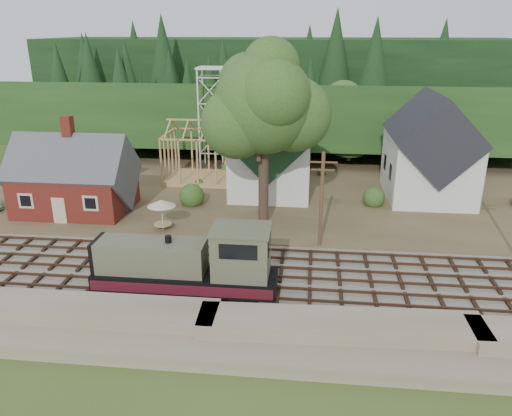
# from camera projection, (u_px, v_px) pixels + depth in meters

# --- Properties ---
(ground) EXTENTS (140.00, 140.00, 0.00)m
(ground) POSITION_uv_depth(u_px,v_px,m) (223.00, 274.00, 36.12)
(ground) COLOR #384C1E
(ground) RESTS_ON ground
(embankment) EXTENTS (64.00, 5.00, 1.60)m
(embankment) POSITION_uv_depth(u_px,v_px,m) (197.00, 344.00, 28.18)
(embankment) COLOR #7F7259
(embankment) RESTS_ON ground
(railroad_bed) EXTENTS (64.00, 11.00, 0.16)m
(railroad_bed) POSITION_uv_depth(u_px,v_px,m) (223.00, 273.00, 36.09)
(railroad_bed) COLOR #726B5B
(railroad_bed) RESTS_ON ground
(village_flat) EXTENTS (64.00, 26.00, 0.30)m
(village_flat) POSITION_uv_depth(u_px,v_px,m) (252.00, 194.00, 52.87)
(village_flat) COLOR brown
(village_flat) RESTS_ON ground
(hillside) EXTENTS (70.00, 28.96, 12.74)m
(hillside) POSITION_uv_depth(u_px,v_px,m) (271.00, 145.00, 75.34)
(hillside) COLOR #1E3F19
(hillside) RESTS_ON ground
(ridge) EXTENTS (80.00, 20.00, 12.00)m
(ridge) POSITION_uv_depth(u_px,v_px,m) (278.00, 126.00, 90.28)
(ridge) COLOR black
(ridge) RESTS_ON ground
(depot) EXTENTS (10.80, 7.41, 9.00)m
(depot) POSITION_uv_depth(u_px,v_px,m) (74.00, 181.00, 46.95)
(depot) COLOR #571F13
(depot) RESTS_ON village_flat
(church) EXTENTS (8.40, 15.17, 13.00)m
(church) POSITION_uv_depth(u_px,v_px,m) (272.00, 145.00, 52.51)
(church) COLOR silver
(church) RESTS_ON village_flat
(farmhouse) EXTENTS (8.40, 10.80, 10.60)m
(farmhouse) POSITION_uv_depth(u_px,v_px,m) (430.00, 153.00, 50.33)
(farmhouse) COLOR silver
(farmhouse) RESTS_ON village_flat
(timber_frame) EXTENTS (8.20, 6.20, 6.99)m
(timber_frame) POSITION_uv_depth(u_px,v_px,m) (203.00, 155.00, 56.16)
(timber_frame) COLOR tan
(timber_frame) RESTS_ON village_flat
(lattice_tower) EXTENTS (3.20, 3.20, 12.12)m
(lattice_tower) POSITION_uv_depth(u_px,v_px,m) (212.00, 88.00, 59.45)
(lattice_tower) COLOR silver
(lattice_tower) RESTS_ON village_flat
(big_tree) EXTENTS (10.90, 8.40, 14.70)m
(big_tree) POSITION_uv_depth(u_px,v_px,m) (266.00, 111.00, 41.81)
(big_tree) COLOR #38281E
(big_tree) RESTS_ON village_flat
(telegraph_pole_near) EXTENTS (2.20, 0.28, 8.00)m
(telegraph_pole_near) POSITION_uv_depth(u_px,v_px,m) (321.00, 199.00, 38.79)
(telegraph_pole_near) COLOR #4C331E
(telegraph_pole_near) RESTS_ON ground
(locomotive) EXTENTS (11.94, 2.99, 4.78)m
(locomotive) POSITION_uv_depth(u_px,v_px,m) (191.00, 265.00, 32.74)
(locomotive) COLOR black
(locomotive) RESTS_ON railroad_bed
(car_blue) EXTENTS (3.48, 4.04, 1.31)m
(car_blue) POSITION_uv_depth(u_px,v_px,m) (116.00, 203.00, 47.92)
(car_blue) COLOR #5B8DC3
(car_blue) RESTS_ON village_flat
(patio_set) EXTENTS (2.42, 2.42, 2.69)m
(patio_set) POSITION_uv_depth(u_px,v_px,m) (161.00, 204.00, 42.55)
(patio_set) COLOR silver
(patio_set) RESTS_ON village_flat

